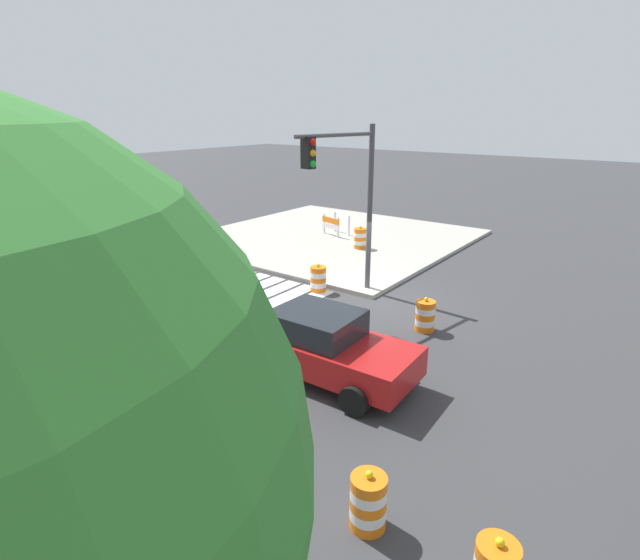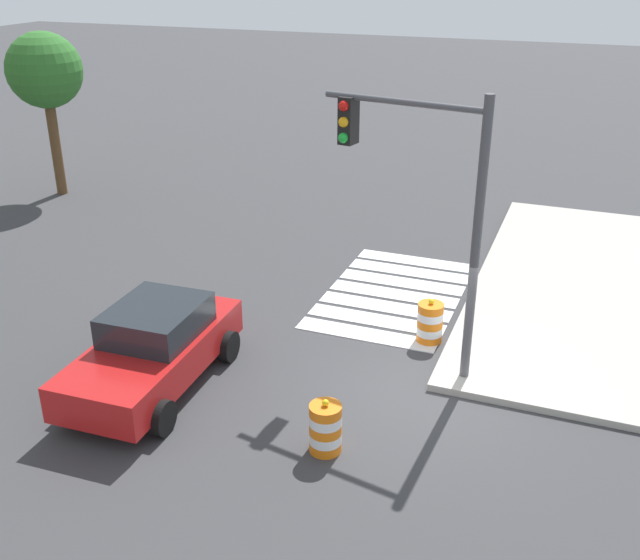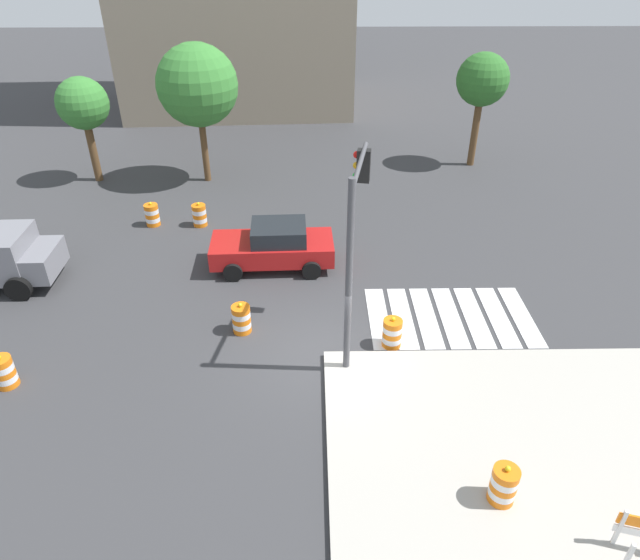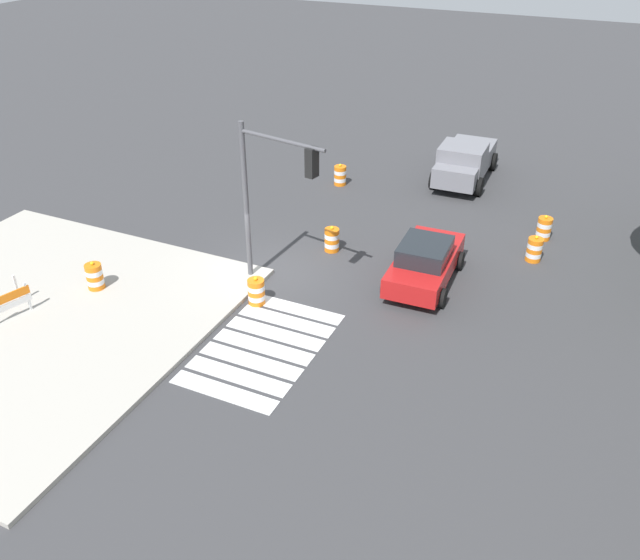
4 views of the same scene
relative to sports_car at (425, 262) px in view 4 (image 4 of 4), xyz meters
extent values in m
plane|color=#38383A|center=(1.66, -5.05, -0.81)|extent=(120.00, 120.00, 0.00)
cube|color=#ADA89E|center=(7.66, -11.05, -0.74)|extent=(12.00, 12.00, 0.15)
cube|color=silver|center=(3.41, -3.25, -0.80)|extent=(0.60, 3.20, 0.02)
cube|color=silver|center=(4.16, -3.25, -0.80)|extent=(0.60, 3.20, 0.02)
cube|color=silver|center=(4.91, -3.25, -0.80)|extent=(0.60, 3.20, 0.02)
cube|color=silver|center=(5.66, -3.25, -0.80)|extent=(0.60, 3.20, 0.02)
cube|color=silver|center=(6.41, -3.25, -0.80)|extent=(0.60, 3.20, 0.02)
cube|color=silver|center=(7.16, -3.25, -0.80)|extent=(0.60, 3.20, 0.02)
cube|color=silver|center=(7.91, -3.25, -0.80)|extent=(0.60, 3.20, 0.02)
cube|color=red|center=(-0.06, 0.00, -0.13)|extent=(4.36, 2.00, 0.70)
cube|color=#1E2328|center=(0.19, 0.01, 0.52)|extent=(1.96, 1.67, 0.60)
cylinder|color=black|center=(-1.37, -1.00, -0.48)|extent=(0.67, 0.26, 0.66)
cylinder|color=black|center=(-1.44, 0.90, -0.48)|extent=(0.67, 0.26, 0.66)
cylinder|color=black|center=(1.33, -0.90, -0.48)|extent=(0.67, 0.26, 0.66)
cylinder|color=black|center=(1.26, 1.00, -0.48)|extent=(0.67, 0.26, 0.66)
cube|color=slate|center=(-11.13, -1.09, 0.06)|extent=(2.55, 2.06, 0.90)
cube|color=slate|center=(-9.03, -1.03, 0.36)|extent=(1.95, 2.05, 1.50)
cube|color=slate|center=(-7.93, -1.00, 0.06)|extent=(1.45, 1.94, 0.90)
cylinder|color=black|center=(-8.25, 0.01, -0.39)|extent=(0.85, 0.32, 0.84)
cylinder|color=black|center=(-8.20, -2.03, -0.39)|extent=(0.85, 0.32, 0.84)
cylinder|color=black|center=(-11.65, -0.08, -0.39)|extent=(0.85, 0.32, 0.84)
cylinder|color=black|center=(-11.60, -2.12, -0.39)|extent=(0.85, 0.32, 0.84)
cylinder|color=orange|center=(3.64, -4.61, -0.72)|extent=(0.56, 0.56, 0.18)
cylinder|color=white|center=(3.64, -4.61, -0.54)|extent=(0.56, 0.56, 0.18)
cylinder|color=orange|center=(3.64, -4.61, -0.36)|extent=(0.56, 0.56, 0.18)
cylinder|color=white|center=(3.64, -4.61, -0.18)|extent=(0.56, 0.56, 0.18)
cylinder|color=orange|center=(3.64, -4.61, 0.00)|extent=(0.56, 0.56, 0.18)
sphere|color=yellow|center=(3.64, -4.61, 0.15)|extent=(0.12, 0.12, 0.12)
cylinder|color=orange|center=(-0.78, -3.85, -0.72)|extent=(0.56, 0.56, 0.18)
cylinder|color=white|center=(-0.78, -3.85, -0.54)|extent=(0.56, 0.56, 0.18)
cylinder|color=orange|center=(-0.78, -3.85, -0.36)|extent=(0.56, 0.56, 0.18)
cylinder|color=white|center=(-0.78, -3.85, -0.18)|extent=(0.56, 0.56, 0.18)
cylinder|color=orange|center=(-0.78, -3.85, 0.00)|extent=(0.56, 0.56, 0.18)
sphere|color=yellow|center=(-0.78, -3.85, 0.15)|extent=(0.12, 0.12, 0.12)
cylinder|color=orange|center=(-5.13, 3.29, -0.72)|extent=(0.56, 0.56, 0.18)
cylinder|color=white|center=(-5.13, 3.29, -0.54)|extent=(0.56, 0.56, 0.18)
cylinder|color=orange|center=(-5.13, 3.29, -0.36)|extent=(0.56, 0.56, 0.18)
cylinder|color=white|center=(-5.13, 3.29, -0.18)|extent=(0.56, 0.56, 0.18)
cylinder|color=orange|center=(-5.13, 3.29, 0.00)|extent=(0.56, 0.56, 0.18)
sphere|color=yellow|center=(-5.13, 3.29, 0.15)|extent=(0.12, 0.12, 0.12)
cylinder|color=orange|center=(-6.80, -6.10, -0.72)|extent=(0.56, 0.56, 0.18)
cylinder|color=white|center=(-6.80, -6.10, -0.54)|extent=(0.56, 0.56, 0.18)
cylinder|color=orange|center=(-6.80, -6.10, -0.36)|extent=(0.56, 0.56, 0.18)
cylinder|color=white|center=(-6.80, -6.10, -0.18)|extent=(0.56, 0.56, 0.18)
cylinder|color=orange|center=(-6.80, -6.10, 0.00)|extent=(0.56, 0.56, 0.18)
sphere|color=yellow|center=(-6.80, -6.10, 0.15)|extent=(0.12, 0.12, 0.12)
cylinder|color=orange|center=(-3.20, 3.23, -0.72)|extent=(0.56, 0.56, 0.18)
cylinder|color=white|center=(-3.20, 3.23, -0.54)|extent=(0.56, 0.56, 0.18)
cylinder|color=orange|center=(-3.20, 3.23, -0.36)|extent=(0.56, 0.56, 0.18)
cylinder|color=white|center=(-3.20, 3.23, -0.18)|extent=(0.56, 0.56, 0.18)
cylinder|color=orange|center=(-3.20, 3.23, 0.00)|extent=(0.56, 0.56, 0.18)
sphere|color=yellow|center=(-3.20, 3.23, 0.15)|extent=(0.12, 0.12, 0.12)
cylinder|color=orange|center=(5.29, -9.94, -0.57)|extent=(0.56, 0.56, 0.18)
cylinder|color=white|center=(5.29, -9.94, -0.39)|extent=(0.56, 0.56, 0.18)
cylinder|color=orange|center=(5.29, -9.94, -0.21)|extent=(0.56, 0.56, 0.18)
cylinder|color=white|center=(5.29, -9.94, -0.03)|extent=(0.56, 0.56, 0.18)
cylinder|color=orange|center=(5.29, -9.94, 0.15)|extent=(0.56, 0.56, 0.18)
sphere|color=yellow|center=(5.29, -9.94, 0.30)|extent=(0.12, 0.12, 0.12)
cube|color=silver|center=(7.22, -10.97, -0.16)|extent=(0.09, 0.09, 1.00)
cube|color=silver|center=(7.02, -11.64, -0.16)|extent=(0.09, 0.09, 1.00)
cube|color=orange|center=(7.75, -11.10, 0.09)|extent=(1.26, 0.40, 0.28)
cube|color=white|center=(7.75, -11.10, -0.21)|extent=(1.26, 0.40, 0.20)
cylinder|color=#4C4C51|center=(2.26, -5.65, 2.09)|extent=(0.18, 0.18, 5.50)
cylinder|color=#4C4C51|center=(2.56, -4.07, 4.54)|extent=(0.71, 3.17, 0.12)
cube|color=black|center=(2.76, -2.97, 4.09)|extent=(0.41, 0.34, 0.90)
sphere|color=red|center=(2.58, -2.94, 4.39)|extent=(0.20, 0.20, 0.20)
sphere|color=#F2A514|center=(2.58, -2.94, 4.09)|extent=(0.20, 0.20, 0.20)
sphere|color=green|center=(2.58, -2.94, 3.79)|extent=(0.20, 0.20, 0.20)
camera|label=1|loc=(-6.15, 8.39, 5.21)|focal=27.58mm
camera|label=2|loc=(-10.51, -7.50, 7.10)|focal=41.56mm
camera|label=3|loc=(1.35, -17.40, 9.64)|focal=31.53mm
camera|label=4|loc=(19.17, 4.88, 11.02)|focal=36.45mm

